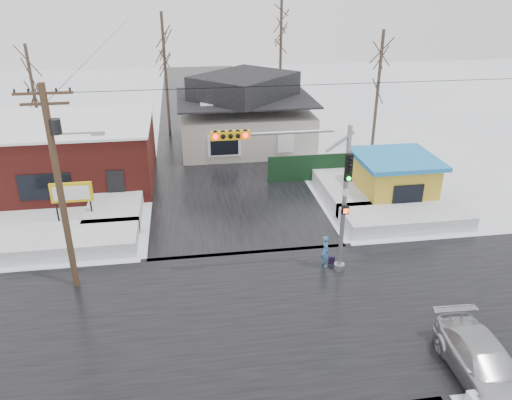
{
  "coord_description": "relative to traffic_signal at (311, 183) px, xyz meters",
  "views": [
    {
      "loc": [
        -2.85,
        -16.21,
        12.73
      ],
      "look_at": [
        0.33,
        4.87,
        3.0
      ],
      "focal_mm": 35.0,
      "sensor_mm": 36.0,
      "label": 1
    }
  ],
  "objects": [
    {
      "name": "house",
      "position": [
        -0.43,
        19.03,
        -1.92
      ],
      "size": [
        10.4,
        8.4,
        5.76
      ],
      "color": "beige",
      "rests_on": "ground"
    },
    {
      "name": "tree_far_mid",
      "position": [
        3.57,
        25.03,
        5.0
      ],
      "size": [
        3.0,
        3.0,
        12.0
      ],
      "color": "#332821",
      "rests_on": "ground"
    },
    {
      "name": "tree_far_west",
      "position": [
        -16.43,
        21.03,
        1.82
      ],
      "size": [
        3.0,
        3.0,
        8.0
      ],
      "color": "#332821",
      "rests_on": "ground"
    },
    {
      "name": "marquee_sign",
      "position": [
        -11.43,
        6.53,
        -2.62
      ],
      "size": [
        2.2,
        0.21,
        2.55
      ],
      "color": "black",
      "rests_on": "ground"
    },
    {
      "name": "tree_far_right",
      "position": [
        9.57,
        17.03,
        2.62
      ],
      "size": [
        3.0,
        3.0,
        9.0
      ],
      "color": "#332821",
      "rests_on": "ground"
    },
    {
      "name": "shopping_bag",
      "position": [
        1.36,
        0.57,
        -4.36
      ],
      "size": [
        0.29,
        0.13,
        0.35
      ],
      "primitive_type": "cube",
      "rotation": [
        0.0,
        0.0,
        0.05
      ],
      "color": "black",
      "rests_on": "ground"
    },
    {
      "name": "brick_building",
      "position": [
        -13.43,
        13.03,
        -2.46
      ],
      "size": [
        12.2,
        8.2,
        4.12
      ],
      "color": "maroon",
      "rests_on": "ground"
    },
    {
      "name": "ground",
      "position": [
        -2.43,
        -2.97,
        -4.54
      ],
      "size": [
        120.0,
        120.0,
        0.0
      ],
      "primitive_type": "plane",
      "color": "white",
      "rests_on": "ground"
    },
    {
      "name": "utility_pole",
      "position": [
        -10.36,
        0.53,
        0.57
      ],
      "size": [
        3.15,
        0.44,
        9.0
      ],
      "color": "#382619",
      "rests_on": "ground"
    },
    {
      "name": "tree_far_left",
      "position": [
        -6.43,
        23.03,
        3.41
      ],
      "size": [
        3.0,
        3.0,
        10.0
      ],
      "color": "#332821",
      "rests_on": "ground"
    },
    {
      "name": "snowbank_nw",
      "position": [
        -11.43,
        4.03,
        -4.14
      ],
      "size": [
        7.0,
        3.0,
        0.8
      ],
      "primitive_type": "cube",
      "color": "white",
      "rests_on": "ground"
    },
    {
      "name": "snowbank_nside_w",
      "position": [
        -9.43,
        9.03,
        -4.14
      ],
      "size": [
        3.0,
        8.0,
        0.8
      ],
      "primitive_type": "cube",
      "color": "white",
      "rests_on": "ground"
    },
    {
      "name": "road_ew",
      "position": [
        -2.43,
        -2.97,
        -4.53
      ],
      "size": [
        120.0,
        10.0,
        0.02
      ],
      "primitive_type": "cube",
      "color": "black",
      "rests_on": "ground"
    },
    {
      "name": "traffic_signal",
      "position": [
        0.0,
        0.0,
        0.0
      ],
      "size": [
        6.05,
        0.68,
        7.0
      ],
      "color": "gray",
      "rests_on": "ground"
    },
    {
      "name": "kiosk",
      "position": [
        7.07,
        7.03,
        -3.08
      ],
      "size": [
        4.6,
        4.6,
        2.88
      ],
      "color": "gold",
      "rests_on": "ground"
    },
    {
      "name": "snowbank_nside_e",
      "position": [
        4.57,
        9.03,
        -4.14
      ],
      "size": [
        3.0,
        8.0,
        0.8
      ],
      "primitive_type": "cube",
      "color": "white",
      "rests_on": "ground"
    },
    {
      "name": "car",
      "position": [
        4.28,
        -7.46,
        -3.84
      ],
      "size": [
        2.13,
        4.88,
        1.4
      ],
      "primitive_type": "imported",
      "rotation": [
        0.0,
        0.0,
        -0.04
      ],
      "color": "silver",
      "rests_on": "ground"
    },
    {
      "name": "road_ns",
      "position": [
        -2.43,
        -2.97,
        -4.53
      ],
      "size": [
        10.0,
        120.0,
        0.02
      ],
      "primitive_type": "cube",
      "color": "black",
      "rests_on": "ground"
    },
    {
      "name": "fence",
      "position": [
        4.07,
        11.03,
        -3.64
      ],
      "size": [
        8.0,
        0.12,
        1.8
      ],
      "primitive_type": "cube",
      "color": "black",
      "rests_on": "ground"
    },
    {
      "name": "pedestrian",
      "position": [
        0.99,
        0.45,
        -3.75
      ],
      "size": [
        0.43,
        0.61,
        1.58
      ],
      "primitive_type": "imported",
      "rotation": [
        0.0,
        0.0,
        1.66
      ],
      "color": "#4076B5",
      "rests_on": "ground"
    },
    {
      "name": "snowbank_ne",
      "position": [
        6.57,
        4.03,
        -4.14
      ],
      "size": [
        7.0,
        3.0,
        0.8
      ],
      "primitive_type": "cube",
      "color": "white",
      "rests_on": "ground"
    }
  ]
}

